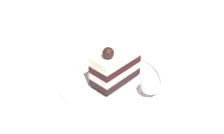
# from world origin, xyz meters

# --- Properties ---
(ground_plane) EXTENTS (2.40, 2.40, 0.00)m
(ground_plane) POSITION_xyz_m (0.00, 0.00, 0.00)
(ground_plane) COLOR silver
(dessert_plate) EXTENTS (0.28, 0.28, 0.02)m
(dessert_plate) POSITION_xyz_m (0.02, -0.00, 0.01)
(dessert_plate) COLOR white
(dessert_plate) RESTS_ON ground_plane
(cake_slice) EXTENTS (0.11, 0.10, 0.09)m
(cake_slice) POSITION_xyz_m (0.02, -0.01, 0.06)
(cake_slice) COLOR black
(cake_slice) RESTS_ON dessert_plate
(whipped_cream_dollop) EXTENTS (0.04, 0.04, 0.04)m
(whipped_cream_dollop) POSITION_xyz_m (-0.01, -0.09, 0.04)
(whipped_cream_dollop) COLOR white
(whipped_cream_dollop) RESTS_ON dessert_plate
(fork) EXTENTS (0.11, 0.02, 0.00)m
(fork) POSITION_xyz_m (0.11, -0.03, 0.02)
(fork) COLOR silver
(fork) RESTS_ON dessert_plate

